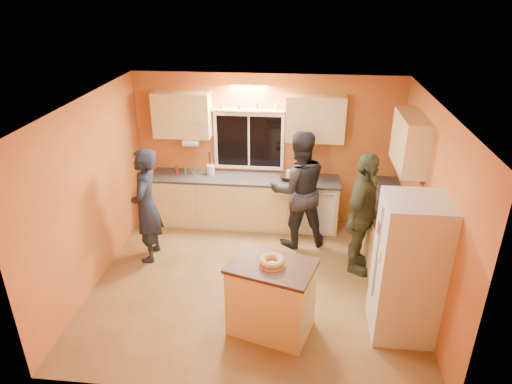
# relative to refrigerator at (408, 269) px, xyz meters

# --- Properties ---
(ground) EXTENTS (4.50, 4.50, 0.00)m
(ground) POSITION_rel_refrigerator_xyz_m (-1.89, 0.80, -0.90)
(ground) COLOR brown
(ground) RESTS_ON ground
(room_shell) EXTENTS (4.54, 4.04, 2.61)m
(room_shell) POSITION_rel_refrigerator_xyz_m (-1.77, 1.21, 0.72)
(room_shell) COLOR orange
(room_shell) RESTS_ON ground
(back_counter) EXTENTS (4.23, 0.62, 0.90)m
(back_counter) POSITION_rel_refrigerator_xyz_m (-1.88, 2.50, -0.45)
(back_counter) COLOR tan
(back_counter) RESTS_ON ground
(right_counter) EXTENTS (0.62, 1.84, 0.90)m
(right_counter) POSITION_rel_refrigerator_xyz_m (0.06, 1.30, -0.45)
(right_counter) COLOR tan
(right_counter) RESTS_ON ground
(refrigerator) EXTENTS (0.72, 0.70, 1.80)m
(refrigerator) POSITION_rel_refrigerator_xyz_m (0.00, 0.00, 0.00)
(refrigerator) COLOR silver
(refrigerator) RESTS_ON ground
(island) EXTENTS (1.14, 0.93, 0.96)m
(island) POSITION_rel_refrigerator_xyz_m (-1.58, -0.15, -0.41)
(island) COLOR tan
(island) RESTS_ON ground
(bundt_pastry) EXTENTS (0.31, 0.31, 0.09)m
(bundt_pastry) POSITION_rel_refrigerator_xyz_m (-1.58, -0.15, 0.10)
(bundt_pastry) COLOR #B97A4C
(bundt_pastry) RESTS_ON island
(person_left) EXTENTS (0.48, 0.68, 1.79)m
(person_left) POSITION_rel_refrigerator_xyz_m (-3.57, 1.29, -0.01)
(person_left) COLOR black
(person_left) RESTS_ON ground
(person_center) EXTENTS (1.09, 0.95, 1.93)m
(person_center) POSITION_rel_refrigerator_xyz_m (-1.31, 1.95, 0.06)
(person_center) COLOR black
(person_center) RESTS_ON ground
(person_right) EXTENTS (0.84, 1.17, 1.84)m
(person_right) POSITION_rel_refrigerator_xyz_m (-0.39, 1.29, 0.02)
(person_right) COLOR #3A3E27
(person_right) RESTS_ON ground
(mixing_bowl) EXTENTS (0.40, 0.40, 0.08)m
(mixing_bowl) POSITION_rel_refrigerator_xyz_m (-1.47, 2.51, 0.04)
(mixing_bowl) COLOR black
(mixing_bowl) RESTS_ON back_counter
(utensil_crock) EXTENTS (0.14, 0.14, 0.17)m
(utensil_crock) POSITION_rel_refrigerator_xyz_m (-2.83, 2.57, 0.09)
(utensil_crock) COLOR beige
(utensil_crock) RESTS_ON back_counter
(potted_plant) EXTENTS (0.29, 0.26, 0.29)m
(potted_plant) POSITION_rel_refrigerator_xyz_m (0.02, 0.50, 0.15)
(potted_plant) COLOR gray
(potted_plant) RESTS_ON right_counter
(red_box) EXTENTS (0.17, 0.13, 0.07)m
(red_box) POSITION_rel_refrigerator_xyz_m (0.07, 1.28, 0.04)
(red_box) COLOR #A12918
(red_box) RESTS_ON right_counter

